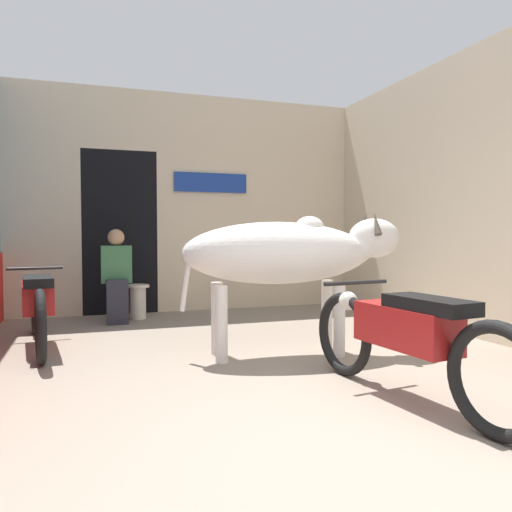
# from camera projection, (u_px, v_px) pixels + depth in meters

# --- Properties ---
(ground_plane) EXTENTS (30.00, 30.00, 0.00)m
(ground_plane) POSITION_uv_depth(u_px,v_px,m) (374.00, 444.00, 2.72)
(ground_plane) COLOR gray
(wall_back_with_doorway) EXTENTS (5.13, 0.93, 3.21)m
(wall_back_with_doorway) POSITION_uv_depth(u_px,v_px,m) (163.00, 214.00, 7.54)
(wall_back_with_doorway) COLOR beige
(wall_back_with_doorway) RESTS_ON ground_plane
(wall_right_with_door) EXTENTS (0.22, 5.04, 3.21)m
(wall_right_with_door) POSITION_uv_depth(u_px,v_px,m) (458.00, 196.00, 5.83)
(wall_right_with_door) COLOR beige
(wall_right_with_door) RESTS_ON ground_plane
(cow) EXTENTS (2.16, 0.83, 1.37)m
(cow) POSITION_uv_depth(u_px,v_px,m) (289.00, 254.00, 4.70)
(cow) COLOR silver
(cow) RESTS_ON ground_plane
(motorcycle_near) EXTENTS (0.58, 2.10, 0.78)m
(motorcycle_near) POSITION_uv_depth(u_px,v_px,m) (406.00, 336.00, 3.39)
(motorcycle_near) COLOR black
(motorcycle_near) RESTS_ON ground_plane
(motorcycle_far) EXTENTS (0.58, 2.16, 0.78)m
(motorcycle_far) POSITION_uv_depth(u_px,v_px,m) (37.00, 303.00, 5.02)
(motorcycle_far) COLOR black
(motorcycle_far) RESTS_ON ground_plane
(shopkeeper_seated) EXTENTS (0.38, 0.34, 1.21)m
(shopkeeper_seated) POSITION_uv_depth(u_px,v_px,m) (117.00, 273.00, 6.41)
(shopkeeper_seated) COLOR #282833
(shopkeeper_seated) RESTS_ON ground_plane
(plastic_stool) EXTENTS (0.31, 0.31, 0.46)m
(plastic_stool) POSITION_uv_depth(u_px,v_px,m) (138.00, 301.00, 6.74)
(plastic_stool) COLOR beige
(plastic_stool) RESTS_ON ground_plane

